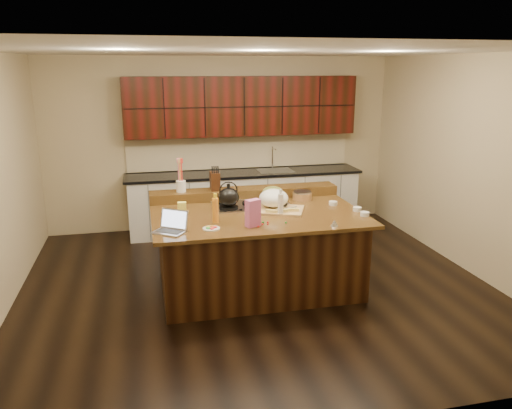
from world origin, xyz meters
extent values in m
cube|color=black|center=(0.00, 0.00, -0.01)|extent=(5.50, 5.00, 0.01)
cube|color=silver|center=(0.00, 0.00, 2.71)|extent=(5.50, 5.00, 0.01)
cube|color=tan|center=(0.00, 2.50, 1.35)|extent=(5.50, 0.01, 2.70)
cube|color=tan|center=(0.00, -2.50, 1.35)|extent=(5.50, 0.01, 2.70)
cube|color=tan|center=(2.75, 0.00, 1.35)|extent=(0.01, 5.00, 2.70)
cube|color=black|center=(0.00, 0.00, 0.44)|extent=(2.22, 1.42, 0.88)
cube|color=black|center=(0.00, 0.00, 0.90)|extent=(2.40, 1.60, 0.04)
cube|color=black|center=(0.00, 0.70, 0.98)|extent=(2.40, 0.30, 0.12)
cube|color=gray|center=(0.00, 0.30, 0.93)|extent=(0.92, 0.52, 0.02)
cylinder|color=black|center=(-0.30, 0.43, 0.95)|extent=(0.22, 0.22, 0.03)
cylinder|color=black|center=(0.30, 0.43, 0.95)|extent=(0.22, 0.22, 0.03)
cylinder|color=black|center=(-0.30, 0.17, 0.95)|extent=(0.22, 0.22, 0.03)
cylinder|color=black|center=(0.30, 0.17, 0.95)|extent=(0.22, 0.22, 0.03)
cylinder|color=black|center=(0.00, 0.30, 0.95)|extent=(0.22, 0.22, 0.03)
cube|color=silver|center=(0.30, 2.17, 0.45)|extent=(3.60, 0.62, 0.90)
cube|color=black|center=(0.30, 2.17, 0.92)|extent=(3.70, 0.66, 0.04)
cube|color=gray|center=(0.80, 2.17, 0.94)|extent=(0.55, 0.42, 0.01)
cylinder|color=gray|center=(0.80, 2.35, 1.12)|extent=(0.02, 0.02, 0.36)
cube|color=black|center=(0.30, 2.32, 1.95)|extent=(3.60, 0.34, 0.90)
cube|color=tan|center=(0.30, 2.48, 1.20)|extent=(3.60, 0.03, 0.50)
ellipsoid|color=black|center=(-0.30, 0.17, 1.08)|extent=(0.29, 0.29, 0.22)
ellipsoid|color=olive|center=(0.30, 0.43, 1.04)|extent=(0.28, 0.28, 0.14)
cube|color=#B7B7BC|center=(-1.03, -0.51, 0.93)|extent=(0.37, 0.35, 0.01)
cube|color=black|center=(-1.03, -0.51, 0.94)|extent=(0.28, 0.25, 0.00)
cube|color=#B7B7BC|center=(-0.97, -0.43, 1.04)|extent=(0.29, 0.23, 0.20)
cube|color=silver|center=(-0.97, -0.43, 1.04)|extent=(0.26, 0.20, 0.17)
cylinder|color=orange|center=(-0.52, -0.28, 1.06)|extent=(0.08, 0.08, 0.27)
cylinder|color=silver|center=(0.23, -0.17, 1.04)|extent=(0.07, 0.07, 0.25)
cube|color=tan|center=(0.24, 0.00, 0.93)|extent=(0.71, 0.63, 0.03)
ellipsoid|color=white|center=(0.22, 0.09, 1.05)|extent=(0.34, 0.34, 0.21)
cube|color=#EDD872|center=(0.13, -0.14, 0.96)|extent=(0.13, 0.03, 0.03)
cube|color=#EDD872|center=(0.26, -0.14, 0.96)|extent=(0.13, 0.03, 0.03)
cube|color=#EDD872|center=(0.39, -0.14, 0.96)|extent=(0.13, 0.03, 0.03)
cylinder|color=gray|center=(0.37, -0.02, 0.95)|extent=(0.23, 0.09, 0.01)
cylinder|color=white|center=(1.15, -0.41, 0.94)|extent=(0.10, 0.10, 0.04)
cylinder|color=white|center=(1.15, -0.20, 0.94)|extent=(0.13, 0.13, 0.04)
cylinder|color=white|center=(0.97, 0.10, 0.94)|extent=(0.11, 0.11, 0.04)
cylinder|color=#996B3F|center=(0.69, 0.43, 0.97)|extent=(0.26, 0.26, 0.09)
cone|color=silver|center=(0.68, -0.68, 0.96)|extent=(0.10, 0.10, 0.07)
cube|color=#C55C96|center=(-0.16, -0.49, 1.06)|extent=(0.17, 0.14, 0.29)
cylinder|color=white|center=(-0.60, -0.49, 0.93)|extent=(0.21, 0.21, 0.01)
cube|color=#EDE553|center=(-0.84, 0.14, 0.99)|extent=(0.10, 0.08, 0.14)
cylinder|color=white|center=(-0.81, 0.70, 1.11)|extent=(0.13, 0.13, 0.14)
cube|color=black|center=(-0.38, 0.70, 1.15)|extent=(0.12, 0.19, 0.23)
ellipsoid|color=red|center=(-0.11, -0.54, 0.93)|extent=(0.02, 0.02, 0.02)
ellipsoid|color=#198C26|center=(-0.08, -0.39, 0.93)|extent=(0.02, 0.02, 0.02)
ellipsoid|color=red|center=(0.00, -0.49, 0.93)|extent=(0.02, 0.02, 0.02)
ellipsoid|color=#198C26|center=(-0.03, -0.41, 0.93)|extent=(0.02, 0.02, 0.02)
ellipsoid|color=red|center=(-0.05, -0.48, 0.93)|extent=(0.02, 0.02, 0.02)
ellipsoid|color=#198C26|center=(-0.18, -0.44, 0.93)|extent=(0.02, 0.02, 0.02)
ellipsoid|color=red|center=(-0.16, -0.40, 0.93)|extent=(0.02, 0.02, 0.02)
ellipsoid|color=#198C26|center=(0.21, -0.48, 0.93)|extent=(0.02, 0.02, 0.02)
ellipsoid|color=red|center=(0.02, -0.42, 0.93)|extent=(0.02, 0.02, 0.02)
camera|label=1|loc=(-1.24, -5.37, 2.54)|focal=35.00mm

